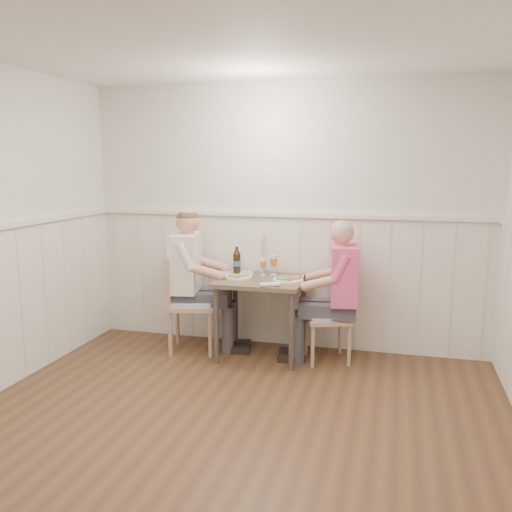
{
  "coord_description": "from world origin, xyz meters",
  "views": [
    {
      "loc": [
        1.08,
        -2.97,
        1.81
      ],
      "look_at": [
        -0.14,
        1.64,
        1.0
      ],
      "focal_mm": 38.0,
      "sensor_mm": 36.0,
      "label": 1
    }
  ],
  "objects_px": {
    "chair_left": "(187,299)",
    "grass_vase": "(261,254)",
    "man_in_pink": "(339,302)",
    "diner_cream": "(191,290)",
    "dining_table": "(261,290)",
    "chair_right": "(333,313)",
    "beer_bottle": "(237,262)"
  },
  "relations": [
    {
      "from": "man_in_pink",
      "to": "beer_bottle",
      "type": "height_order",
      "value": "man_in_pink"
    },
    {
      "from": "dining_table",
      "to": "chair_right",
      "type": "height_order",
      "value": "chair_right"
    },
    {
      "from": "chair_left",
      "to": "grass_vase",
      "type": "height_order",
      "value": "grass_vase"
    },
    {
      "from": "chair_left",
      "to": "grass_vase",
      "type": "distance_m",
      "value": 0.86
    },
    {
      "from": "dining_table",
      "to": "chair_right",
      "type": "xyz_separation_m",
      "value": [
        0.67,
        0.05,
        -0.19
      ]
    },
    {
      "from": "dining_table",
      "to": "man_in_pink",
      "type": "relative_size",
      "value": 0.6
    },
    {
      "from": "dining_table",
      "to": "beer_bottle",
      "type": "xyz_separation_m",
      "value": [
        -0.29,
        0.17,
        0.23
      ]
    },
    {
      "from": "chair_right",
      "to": "grass_vase",
      "type": "relative_size",
      "value": 2.02
    },
    {
      "from": "man_in_pink",
      "to": "grass_vase",
      "type": "height_order",
      "value": "man_in_pink"
    },
    {
      "from": "chair_right",
      "to": "man_in_pink",
      "type": "distance_m",
      "value": 0.12
    },
    {
      "from": "dining_table",
      "to": "diner_cream",
      "type": "xyz_separation_m",
      "value": [
        -0.72,
        0.01,
        -0.05
      ]
    },
    {
      "from": "dining_table",
      "to": "beer_bottle",
      "type": "bearing_deg",
      "value": 149.36
    },
    {
      "from": "chair_right",
      "to": "grass_vase",
      "type": "bearing_deg",
      "value": 160.92
    },
    {
      "from": "dining_table",
      "to": "man_in_pink",
      "type": "bearing_deg",
      "value": 3.65
    },
    {
      "from": "man_in_pink",
      "to": "diner_cream",
      "type": "bearing_deg",
      "value": -178.76
    },
    {
      "from": "diner_cream",
      "to": "grass_vase",
      "type": "height_order",
      "value": "diner_cream"
    },
    {
      "from": "man_in_pink",
      "to": "diner_cream",
      "type": "distance_m",
      "value": 1.44
    },
    {
      "from": "dining_table",
      "to": "grass_vase",
      "type": "relative_size",
      "value": 1.95
    },
    {
      "from": "chair_left",
      "to": "beer_bottle",
      "type": "height_order",
      "value": "beer_bottle"
    },
    {
      "from": "chair_left",
      "to": "grass_vase",
      "type": "xyz_separation_m",
      "value": [
        0.66,
        0.35,
        0.42
      ]
    },
    {
      "from": "man_in_pink",
      "to": "dining_table",
      "type": "bearing_deg",
      "value": -176.35
    },
    {
      "from": "beer_bottle",
      "to": "chair_right",
      "type": "bearing_deg",
      "value": -7.31
    },
    {
      "from": "dining_table",
      "to": "chair_right",
      "type": "relative_size",
      "value": 0.97
    },
    {
      "from": "dining_table",
      "to": "chair_left",
      "type": "height_order",
      "value": "chair_left"
    },
    {
      "from": "chair_right",
      "to": "chair_left",
      "type": "relative_size",
      "value": 0.88
    },
    {
      "from": "chair_left",
      "to": "man_in_pink",
      "type": "relative_size",
      "value": 0.71
    },
    {
      "from": "chair_left",
      "to": "grass_vase",
      "type": "relative_size",
      "value": 2.3
    },
    {
      "from": "chair_left",
      "to": "diner_cream",
      "type": "bearing_deg",
      "value": 69.16
    },
    {
      "from": "chair_left",
      "to": "diner_cream",
      "type": "height_order",
      "value": "diner_cream"
    },
    {
      "from": "grass_vase",
      "to": "beer_bottle",
      "type": "bearing_deg",
      "value": -147.21
    },
    {
      "from": "dining_table",
      "to": "beer_bottle",
      "type": "distance_m",
      "value": 0.41
    },
    {
      "from": "dining_table",
      "to": "chair_left",
      "type": "xyz_separation_m",
      "value": [
        -0.74,
        -0.04,
        -0.13
      ]
    }
  ]
}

